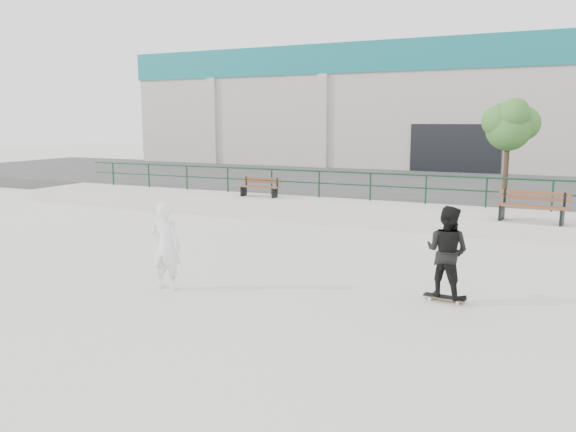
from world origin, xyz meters
The scene contains 11 objects.
ground centered at (0.00, 0.00, 0.00)m, with size 120.00×120.00×0.00m, color beige.
ledge centered at (0.00, 9.50, 0.25)m, with size 30.00×3.00×0.50m, color beige.
parking_strip centered at (0.00, 18.00, 0.25)m, with size 60.00×14.00×0.50m, color #373737.
railing centered at (0.00, 10.80, 1.24)m, with size 28.00×0.06×1.03m.
commercial_building centered at (0.00, 31.99, 4.58)m, with size 44.20×16.33×8.00m.
bench_left centered at (-5.16, 10.08, 0.87)m, with size 1.61×0.49×0.74m.
bench_right centered at (4.47, 8.47, 0.94)m, with size 1.99×0.84×0.89m.
tree centered at (3.41, 13.83, 3.27)m, with size 2.08×1.85×3.70m.
skateboard centered at (3.19, 1.66, 0.07)m, with size 0.79×0.26×0.09m.
standing_skater centered at (3.19, 1.66, 0.96)m, with size 0.84×0.65×1.73m, color black.
seated_skater centered at (-2.04, 0.09, 0.89)m, with size 0.65×0.42×1.78m, color white.
Camera 1 is at (4.77, -8.83, 3.36)m, focal length 35.00 mm.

